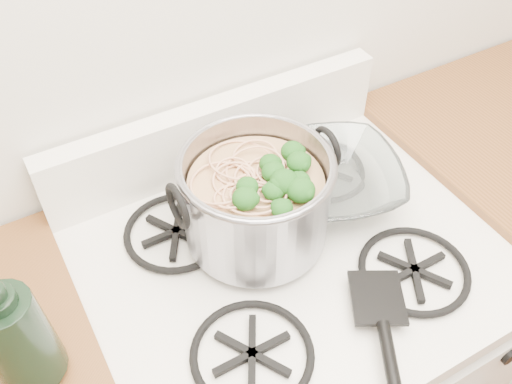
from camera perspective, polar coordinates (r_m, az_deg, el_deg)
name	(u,v)px	position (r m, az deg, el deg)	size (l,w,h in m)	color
gas_range	(284,372)	(1.48, 2.81, -17.56)	(0.76, 0.66, 0.92)	white
stock_pot	(256,199)	(1.03, 0.00, -0.75)	(0.31, 0.28, 0.19)	#93939B
spatula	(378,295)	(1.01, 12.07, -10.06)	(0.29, 0.31, 0.02)	black
glass_bowl	(330,186)	(1.17, 7.38, 0.60)	(0.11, 0.11, 0.03)	white
bottle	(12,328)	(0.88, -23.20, -12.37)	(0.10, 0.10, 0.27)	black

